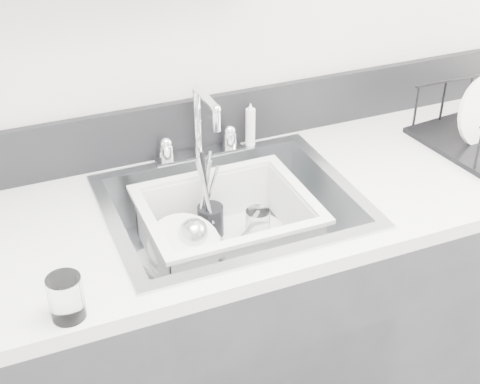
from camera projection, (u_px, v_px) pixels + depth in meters
name	position (u px, v px, depth m)	size (l,w,h in m)	color
counter_run	(233.00, 333.00, 1.96)	(3.20, 0.62, 0.92)	#29292C
backsplash	(193.00, 125.00, 1.90)	(3.20, 0.02, 0.16)	black
sink	(233.00, 231.00, 1.76)	(0.64, 0.52, 0.20)	silver
faucet	(199.00, 140.00, 1.87)	(0.26, 0.18, 0.23)	silver
side_sprayer	(250.00, 125.00, 1.92)	(0.03, 0.03, 0.14)	white
wash_tub	(227.00, 229.00, 1.75)	(0.44, 0.36, 0.17)	white
plate_stack	(188.00, 251.00, 1.74)	(0.23, 0.23, 0.09)	white
utensil_cup	(210.00, 218.00, 1.82)	(0.07, 0.07, 0.24)	black
ladle	(221.00, 246.00, 1.73)	(0.31, 0.11, 0.09)	silver
tumbler_in_tub	(258.00, 226.00, 1.80)	(0.07, 0.07, 0.10)	white
tumbler_counter	(66.00, 298.00, 1.33)	(0.07, 0.07, 0.10)	white
bowl_small	(271.00, 251.00, 1.76)	(0.10, 0.10, 0.03)	white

